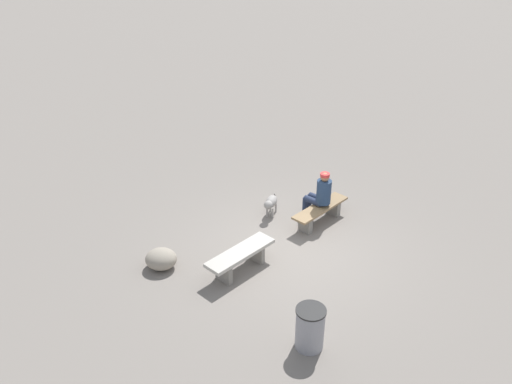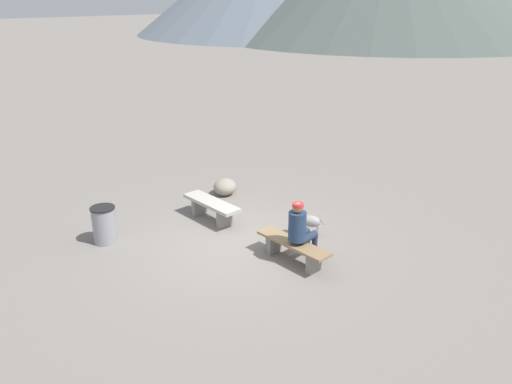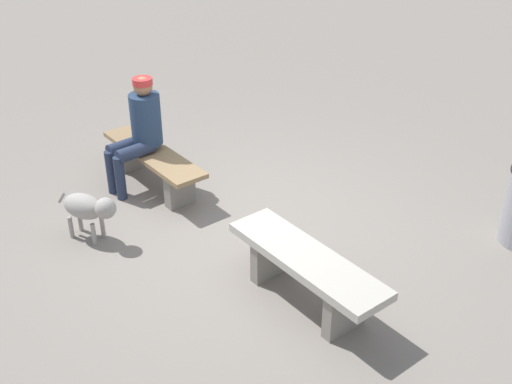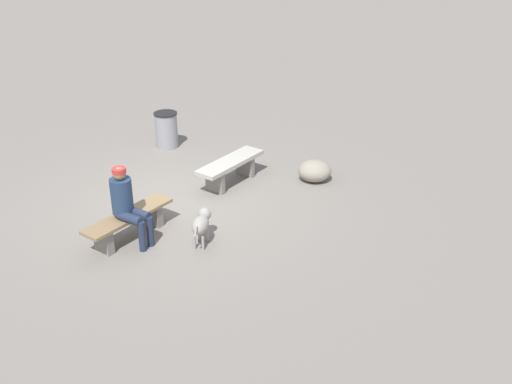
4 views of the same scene
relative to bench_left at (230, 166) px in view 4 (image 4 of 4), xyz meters
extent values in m
cube|color=gray|center=(1.33, -0.24, -0.38)|extent=(210.00, 210.00, 0.06)
cube|color=gray|center=(-0.46, -0.02, -0.15)|extent=(0.12, 0.40, 0.40)
cube|color=gray|center=(0.46, 0.02, -0.15)|extent=(0.12, 0.40, 0.40)
cube|color=#B2ADA3|center=(0.00, 0.00, 0.09)|extent=(1.60, 0.51, 0.08)
cube|color=gray|center=(2.03, 0.07, -0.16)|extent=(0.15, 0.32, 0.38)
cube|color=gray|center=(3.09, 0.11, -0.16)|extent=(0.15, 0.32, 0.38)
cube|color=#8C704C|center=(2.56, 0.09, 0.05)|extent=(1.65, 0.47, 0.05)
cylinder|color=navy|center=(2.65, 0.09, 0.44)|extent=(0.33, 0.33, 0.57)
sphere|color=#A3704C|center=(2.65, 0.09, 0.81)|extent=(0.21, 0.21, 0.21)
cylinder|color=red|center=(2.65, 0.09, 0.87)|extent=(0.22, 0.22, 0.07)
cylinder|color=#232D47|center=(2.72, 0.32, 0.15)|extent=(0.19, 0.45, 0.15)
cylinder|color=#232D47|center=(2.70, 0.54, -0.10)|extent=(0.11, 0.11, 0.50)
cylinder|color=#232D47|center=(2.53, 0.30, 0.15)|extent=(0.19, 0.45, 0.15)
cylinder|color=#232D47|center=(2.51, 0.52, -0.10)|extent=(0.11, 0.11, 0.50)
ellipsoid|color=gray|center=(2.01, 1.13, 0.01)|extent=(0.51, 0.43, 0.25)
sphere|color=gray|center=(1.77, 1.00, 0.06)|extent=(0.21, 0.21, 0.21)
cylinder|color=gray|center=(1.92, 1.00, -0.23)|extent=(0.04, 0.04, 0.23)
cylinder|color=gray|center=(1.86, 1.12, -0.23)|extent=(0.04, 0.04, 0.23)
cylinder|color=gray|center=(2.17, 1.14, -0.23)|extent=(0.04, 0.04, 0.23)
cylinder|color=gray|center=(2.10, 1.26, -0.23)|extent=(0.04, 0.04, 0.23)
cylinder|color=gray|center=(2.24, 1.25, 0.05)|extent=(0.12, 0.08, 0.15)
cylinder|color=gray|center=(-0.55, -2.32, 0.03)|extent=(0.48, 0.48, 0.75)
cylinder|color=black|center=(-0.55, -2.32, 0.42)|extent=(0.51, 0.51, 0.03)
ellipsoid|color=gray|center=(-1.10, 1.19, -0.14)|extent=(0.86, 0.86, 0.42)
camera|label=1|loc=(-5.58, -6.33, 6.08)|focal=36.32mm
camera|label=2|loc=(8.72, -6.01, 4.51)|focal=35.60mm
camera|label=3|loc=(-3.21, 2.81, 3.17)|focal=44.32mm
camera|label=4|loc=(7.72, 6.81, 4.51)|focal=41.61mm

